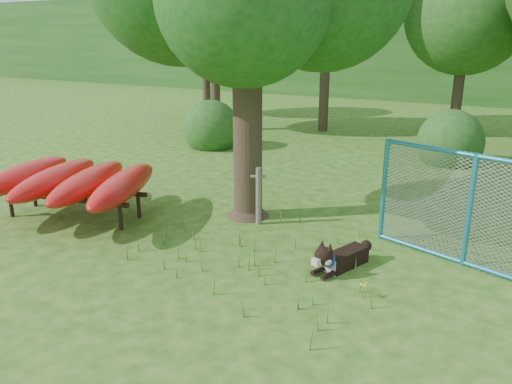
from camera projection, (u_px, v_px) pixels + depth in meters
The scene contains 12 objects.
ground at pixel (205, 274), 7.49m from camera, with size 80.00×80.00×0.00m, color #295511.
wooden_post at pixel (259, 195), 9.32m from camera, with size 0.30×0.18×1.11m.
kayak_rack at pixel (72, 181), 9.62m from camera, with size 3.77×3.37×0.98m.
husky_dog at pixel (338, 258), 7.58m from camera, with size 0.63×1.19×0.56m.
fence_section at pixel (469, 211), 7.52m from camera, with size 2.95×0.98×2.98m.
wildflower_clump at pixel (363, 286), 6.76m from camera, with size 0.10×0.09×0.23m.
bg_tree_a at pixel (213, 4), 17.50m from camera, with size 4.40×4.40×6.70m.
bg_tree_c at pixel (467, 14), 16.35m from camera, with size 4.00×4.00×6.12m.
bg_tree_f at pixel (205, 28), 21.39m from camera, with size 3.60×3.60×5.55m.
shrub_left at pixel (212, 147), 16.07m from camera, with size 1.80×1.80×1.80m, color #1F4F19.
shrub_mid at pixel (448, 163), 14.03m from camera, with size 1.80×1.80×1.80m, color #1F4F19.
wooded_hillside at pixel (473, 43), 29.85m from camera, with size 80.00×12.00×6.00m, color #1F4F19.
Camera 1 is at (4.00, -5.52, 3.43)m, focal length 35.00 mm.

